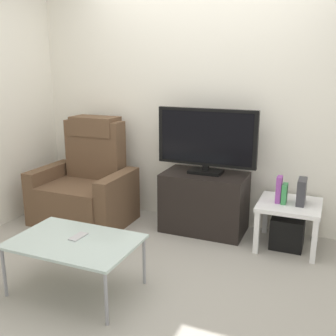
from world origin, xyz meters
TOP-DOWN VIEW (x-y plane):
  - ground_plane at (0.00, 0.00)m, footprint 6.40×6.40m
  - wall_back at (0.00, 1.13)m, footprint 6.40×0.06m
  - tv_stand at (0.12, 0.83)m, footprint 0.81×0.47m
  - television at (0.12, 0.85)m, footprint 0.98×0.20m
  - recliner_armchair at (-1.12, 0.62)m, footprint 0.98×0.78m
  - side_table at (0.94, 0.77)m, footprint 0.54×0.54m
  - subwoofer_box at (0.94, 0.77)m, footprint 0.29×0.29m
  - book_leftmost at (0.84, 0.75)m, footprint 0.05×0.10m
  - book_middle at (0.89, 0.75)m, footprint 0.04×0.13m
  - game_console at (1.03, 0.78)m, footprint 0.07×0.20m
  - coffee_table at (-0.41, -0.57)m, footprint 0.90×0.60m
  - cell_phone at (-0.41, -0.52)m, footprint 0.08×0.15m

SIDE VIEW (x-z plane):
  - ground_plane at x=0.00m, z-range 0.00..0.00m
  - subwoofer_box at x=0.94m, z-range 0.00..0.29m
  - tv_stand at x=0.12m, z-range 0.00..0.59m
  - side_table at x=0.94m, z-range 0.15..0.57m
  - coffee_table at x=-0.41m, z-range 0.17..0.57m
  - recliner_armchair at x=-1.12m, z-range -0.17..0.91m
  - cell_phone at x=-0.41m, z-range 0.40..0.41m
  - book_middle at x=0.89m, z-range 0.42..0.59m
  - game_console at x=1.03m, z-range 0.42..0.65m
  - book_leftmost at x=0.84m, z-range 0.42..0.66m
  - television at x=0.12m, z-range 0.61..1.24m
  - wall_back at x=0.00m, z-range 0.00..2.60m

